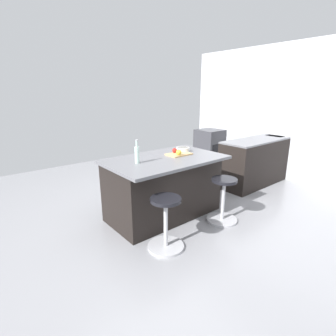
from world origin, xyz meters
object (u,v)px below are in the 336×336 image
at_px(kitchen_island, 164,187).
at_px(stool_by_window, 223,201).
at_px(apple_yellow, 179,152).
at_px(apple_red, 175,150).
at_px(water_bottle, 137,154).
at_px(oven_range, 209,147).
at_px(fruit_bowl, 183,149).
at_px(stool_middle, 166,225).
at_px(cutting_board, 179,154).

xyz_separation_m(kitchen_island, stool_by_window, (-0.53, 0.69, -0.15)).
relative_size(apple_yellow, apple_red, 1.14).
relative_size(kitchen_island, water_bottle, 5.38).
distance_m(oven_range, fruit_bowl, 2.76).
relative_size(stool_middle, fruit_bowl, 3.13).
relative_size(cutting_board, apple_red, 4.96).
bearing_deg(stool_by_window, apple_red, -70.41).
bearing_deg(stool_middle, fruit_bowl, -141.44).
distance_m(cutting_board, apple_yellow, 0.11).
bearing_deg(stool_by_window, apple_yellow, -62.02).
bearing_deg(cutting_board, oven_range, -147.78).
bearing_deg(stool_middle, water_bottle, -95.97).
relative_size(cutting_board, fruit_bowl, 1.75).
bearing_deg(water_bottle, stool_middle, 84.03).
relative_size(kitchen_island, stool_by_window, 2.61).
bearing_deg(stool_middle, stool_by_window, 180.00).
distance_m(stool_middle, apple_red, 1.27).
height_order(oven_range, apple_red, apple_red).
distance_m(oven_range, apple_red, 2.94).
distance_m(apple_yellow, fruit_bowl, 0.31).
bearing_deg(apple_red, kitchen_island, 12.83).
distance_m(apple_yellow, apple_red, 0.16).
distance_m(stool_by_window, fruit_bowl, 1.01).
xyz_separation_m(kitchen_island, apple_yellow, (-0.21, 0.09, 0.51)).
bearing_deg(fruit_bowl, oven_range, -147.75).
bearing_deg(kitchen_island, oven_range, -150.75).
xyz_separation_m(oven_range, stool_middle, (3.28, 2.23, -0.14)).
relative_size(oven_range, water_bottle, 2.82).
height_order(oven_range, stool_middle, oven_range).
height_order(oven_range, stool_by_window, oven_range).
distance_m(stool_middle, fruit_bowl, 1.41).
height_order(water_bottle, fruit_bowl, water_bottle).
bearing_deg(kitchen_island, stool_middle, 52.66).
distance_m(stool_middle, water_bottle, 0.99).
height_order(apple_red, fruit_bowl, apple_red).
bearing_deg(apple_red, oven_range, -149.26).
bearing_deg(apple_yellow, stool_middle, 39.27).
relative_size(apple_red, water_bottle, 0.23).
bearing_deg(stool_by_window, stool_middle, 0.00).
bearing_deg(fruit_bowl, stool_by_window, 95.17).
relative_size(stool_middle, cutting_board, 1.79).
height_order(cutting_board, apple_yellow, apple_yellow).
xyz_separation_m(water_bottle, fruit_bowl, (-0.91, -0.11, -0.08)).
bearing_deg(stool_by_window, cutting_board, -69.78).
bearing_deg(stool_by_window, water_bottle, -34.59).
xyz_separation_m(kitchen_island, apple_red, (-0.26, -0.06, 0.50)).
bearing_deg(apple_yellow, fruit_bowl, -143.63).
bearing_deg(water_bottle, cutting_board, 179.67).
height_order(stool_by_window, apple_yellow, apple_yellow).
distance_m(cutting_board, water_bottle, 0.74).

